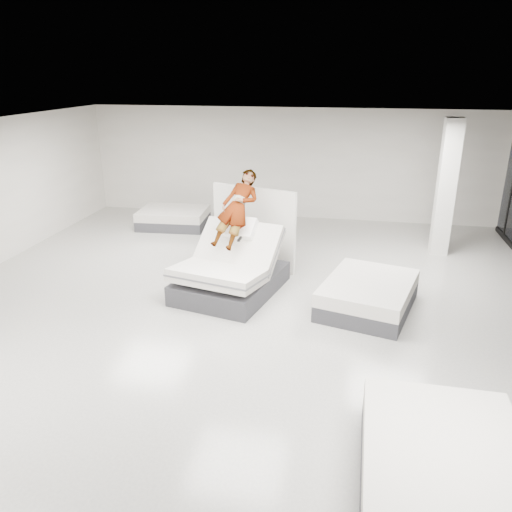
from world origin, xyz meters
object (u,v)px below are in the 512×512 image
at_px(flat_bed_right_near, 443,470).
at_px(column, 446,188).
at_px(person, 237,222).
at_px(divider_panel, 254,228).
at_px(flat_bed_left_far, 174,218).
at_px(hero_bed, 230,273).
at_px(flat_bed_right_far, 368,295).
at_px(remote, 240,239).

xyz_separation_m(flat_bed_right_near, column, (1.04, 7.74, 1.30)).
xyz_separation_m(person, divider_panel, (0.10, 1.13, -0.45)).
relative_size(person, flat_bed_right_near, 0.77).
relative_size(person, flat_bed_left_far, 0.89).
xyz_separation_m(divider_panel, flat_bed_right_near, (3.19, -5.96, -0.61)).
height_order(hero_bed, flat_bed_right_far, hero_bed).
relative_size(divider_panel, column, 0.63).
height_order(divider_panel, flat_bed_right_near, divider_panel).
bearing_deg(divider_panel, flat_bed_right_near, -44.12).
bearing_deg(remote, person, 122.15).
xyz_separation_m(person, flat_bed_right_far, (2.60, -0.53, -1.09)).
distance_m(hero_bed, flat_bed_right_near, 5.62).
bearing_deg(remote, hero_bed, 176.02).
bearing_deg(flat_bed_right_near, divider_panel, 118.15).
height_order(person, flat_bed_left_far, person).
bearing_deg(flat_bed_left_far, person, -53.80).
relative_size(flat_bed_right_near, column, 0.69).
bearing_deg(divider_panel, person, -77.43).
bearing_deg(column, flat_bed_right_far, -116.70).
relative_size(remote, flat_bed_right_far, 0.06).
height_order(person, flat_bed_right_far, person).
distance_m(person, column, 5.22).
bearing_deg(divider_panel, flat_bed_right_far, -15.84).
distance_m(person, flat_bed_right_near, 5.94).
distance_m(flat_bed_right_far, column, 4.07).
bearing_deg(column, remote, -141.79).
height_order(remote, divider_panel, divider_panel).
bearing_deg(person, flat_bed_right_near, -42.56).
bearing_deg(flat_bed_right_near, flat_bed_right_far, 99.11).
bearing_deg(remote, flat_bed_left_far, 137.96).
height_order(flat_bed_left_far, column, column).
distance_m(hero_bed, divider_panel, 1.55).
relative_size(hero_bed, remote, 18.17).
bearing_deg(flat_bed_right_near, hero_bed, 126.80).
bearing_deg(remote, column, 51.37).
height_order(remote, flat_bed_left_far, remote).
height_order(remote, flat_bed_right_far, remote).
relative_size(flat_bed_right_near, flat_bed_left_far, 1.15).
bearing_deg(flat_bed_left_far, remote, -55.19).
bearing_deg(person, remote, -57.85).
height_order(hero_bed, person, person).
relative_size(hero_bed, flat_bed_right_far, 1.10).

